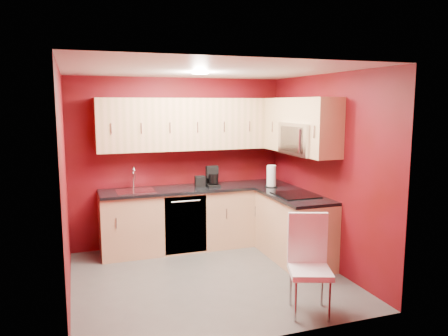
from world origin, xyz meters
TOP-DOWN VIEW (x-y plane):
  - floor at (0.00, 0.00)m, footprint 3.20×3.20m
  - ceiling at (0.00, 0.00)m, footprint 3.20×3.20m
  - wall_back at (0.00, 1.50)m, footprint 3.20×0.00m
  - wall_front at (0.00, -1.50)m, footprint 3.20×0.00m
  - wall_left at (-1.60, 0.00)m, footprint 0.00×3.00m
  - wall_right at (1.60, 0.00)m, footprint 0.00×3.00m
  - base_cabinets_back at (0.20, 1.20)m, footprint 2.80×0.60m
  - base_cabinets_right at (1.30, 0.25)m, footprint 0.60×1.30m
  - countertop_back at (0.20, 1.19)m, footprint 2.80×0.63m
  - countertop_right at (1.29, 0.23)m, footprint 0.63×1.27m
  - upper_cabinets_back at (0.20, 1.32)m, footprint 2.80×0.35m
  - upper_cabinets_right at (1.42, 0.44)m, footprint 0.35×1.55m
  - microwave at (1.39, 0.20)m, footprint 0.42×0.76m
  - cooktop at (1.28, 0.20)m, footprint 0.50×0.55m
  - sink at (-0.70, 1.20)m, footprint 0.52×0.42m
  - dishwasher_front at (-0.05, 0.91)m, footprint 0.60×0.02m
  - downlight at (0.00, 0.30)m, footprint 0.20×0.20m
  - coffee_maker at (0.44, 1.16)m, footprint 0.19×0.24m
  - napkin_holder at (0.25, 1.21)m, footprint 0.16×0.16m
  - paper_towel at (1.23, 0.85)m, footprint 0.23×0.23m
  - dining_chair at (0.70, -1.20)m, footprint 0.53×0.54m

SIDE VIEW (x-z plane):
  - floor at x=0.00m, z-range 0.00..0.00m
  - base_cabinets_back at x=0.20m, z-range 0.00..0.87m
  - base_cabinets_right at x=1.30m, z-range 0.00..0.87m
  - dishwasher_front at x=-0.05m, z-range 0.03..0.84m
  - dining_chair at x=0.70m, z-range 0.00..1.01m
  - countertop_back at x=0.20m, z-range 0.87..0.91m
  - countertop_right at x=1.29m, z-range 0.87..0.91m
  - cooktop at x=1.28m, z-range 0.91..0.92m
  - sink at x=-0.70m, z-range 0.77..1.12m
  - napkin_holder at x=0.25m, z-range 0.91..1.06m
  - coffee_maker at x=0.44m, z-range 0.91..1.20m
  - paper_towel at x=1.23m, z-range 0.91..1.23m
  - wall_back at x=0.00m, z-range -0.35..2.85m
  - wall_front at x=0.00m, z-range -0.35..2.85m
  - wall_left at x=-1.60m, z-range -0.25..2.75m
  - wall_right at x=1.60m, z-range -0.25..2.75m
  - microwave at x=1.39m, z-range 1.45..1.87m
  - upper_cabinets_back at x=0.20m, z-range 1.45..2.20m
  - upper_cabinets_right at x=1.42m, z-range 1.51..2.26m
  - downlight at x=0.00m, z-range 2.48..2.49m
  - ceiling at x=0.00m, z-range 2.50..2.50m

